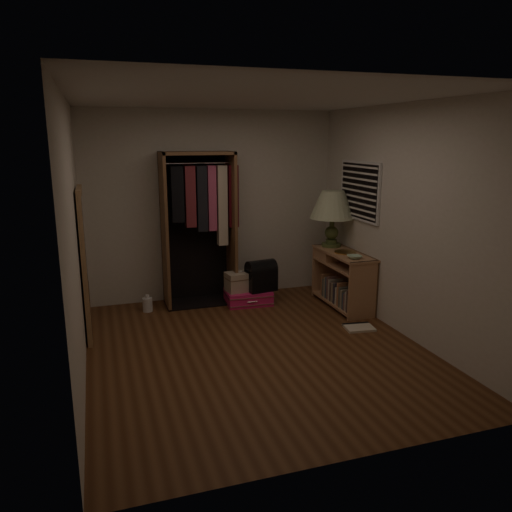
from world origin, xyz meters
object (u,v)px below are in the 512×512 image
object	(u,v)px
pink_suitcase	(248,297)
white_jug	(148,304)
black_bag	(261,275)
open_wardrobe	(201,214)
train_case	(240,281)
table_lamp	(332,206)
console_bookshelf	(342,277)
floor_mirror	(85,263)

from	to	relation	value
pink_suitcase	white_jug	size ratio (longest dim) A/B	2.87
black_bag	white_jug	distance (m)	1.56
open_wardrobe	pink_suitcase	xyz separation A→B (m)	(0.58, -0.28, -1.13)
train_case	table_lamp	xyz separation A→B (m)	(1.28, -0.13, 0.99)
white_jug	train_case	bearing A→B (deg)	-4.24
open_wardrobe	pink_suitcase	world-z (taller)	open_wardrobe
black_bag	white_jug	world-z (taller)	black_bag
train_case	open_wardrobe	bearing A→B (deg)	143.58
train_case	black_bag	xyz separation A→B (m)	(0.28, -0.07, 0.09)
console_bookshelf	pink_suitcase	world-z (taller)	console_bookshelf
black_bag	white_jug	size ratio (longest dim) A/B	1.89
open_wardrobe	train_case	size ratio (longest dim) A/B	4.97
open_wardrobe	white_jug	bearing A→B (deg)	-167.60
train_case	white_jug	world-z (taller)	train_case
open_wardrobe	floor_mirror	world-z (taller)	open_wardrobe
floor_mirror	pink_suitcase	xyz separation A→B (m)	(2.07, 0.49, -0.75)
console_bookshelf	pink_suitcase	distance (m)	1.30
table_lamp	pink_suitcase	bearing A→B (deg)	174.47
pink_suitcase	floor_mirror	bearing A→B (deg)	-163.68
console_bookshelf	black_bag	distance (m)	1.09
train_case	white_jug	xyz separation A→B (m)	(-1.24, 0.09, -0.23)
floor_mirror	train_case	xyz separation A→B (m)	(1.96, 0.51, -0.53)
pink_suitcase	black_bag	xyz separation A→B (m)	(0.17, -0.06, 0.31)
console_bookshelf	white_jug	bearing A→B (deg)	167.26
floor_mirror	pink_suitcase	size ratio (longest dim) A/B	2.64
open_wardrobe	black_bag	xyz separation A→B (m)	(0.74, -0.33, -0.82)
floor_mirror	white_jug	bearing A→B (deg)	39.91
pink_suitcase	train_case	bearing A→B (deg)	175.65
floor_mirror	train_case	bearing A→B (deg)	14.54
console_bookshelf	black_bag	world-z (taller)	console_bookshelf
console_bookshelf	white_jug	world-z (taller)	console_bookshelf
console_bookshelf	white_jug	distance (m)	2.61
white_jug	pink_suitcase	bearing A→B (deg)	-4.48
white_jug	black_bag	bearing A→B (deg)	-6.07
train_case	black_bag	world-z (taller)	black_bag
console_bookshelf	open_wardrobe	xyz separation A→B (m)	(-1.75, 0.74, 0.82)
console_bookshelf	black_bag	size ratio (longest dim) A/B	2.64
table_lamp	floor_mirror	bearing A→B (deg)	-173.31
console_bookshelf	open_wardrobe	distance (m)	2.07
table_lamp	white_jug	bearing A→B (deg)	175.03
train_case	black_bag	size ratio (longest dim) A/B	0.97
open_wardrobe	pink_suitcase	size ratio (longest dim) A/B	3.18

